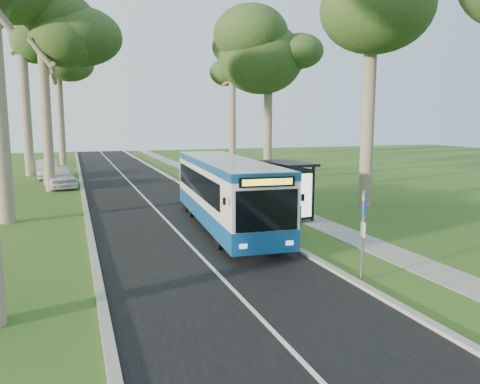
% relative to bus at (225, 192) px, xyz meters
% --- Properties ---
extents(ground, '(120.00, 120.00, 0.00)m').
position_rel_bus_xyz_m(ground, '(1.27, -3.75, -1.56)').
color(ground, '#2A5019').
rests_on(ground, ground).
extents(road, '(7.00, 100.00, 0.02)m').
position_rel_bus_xyz_m(road, '(-2.23, 6.25, -1.55)').
color(road, black).
rests_on(road, ground).
extents(kerb_east, '(0.25, 100.00, 0.12)m').
position_rel_bus_xyz_m(kerb_east, '(1.27, 6.25, -1.50)').
color(kerb_east, '#9E9B93').
rests_on(kerb_east, ground).
extents(kerb_west, '(0.25, 100.00, 0.12)m').
position_rel_bus_xyz_m(kerb_west, '(-5.73, 6.25, -1.50)').
color(kerb_west, '#9E9B93').
rests_on(kerb_west, ground).
extents(centre_line, '(0.12, 100.00, 0.00)m').
position_rel_bus_xyz_m(centre_line, '(-2.23, 6.25, -1.53)').
color(centre_line, white).
rests_on(centre_line, road).
extents(footpath, '(1.50, 100.00, 0.02)m').
position_rel_bus_xyz_m(footpath, '(4.27, 6.25, -1.55)').
color(footpath, gray).
rests_on(footpath, ground).
extents(bus, '(3.19, 11.49, 3.01)m').
position_rel_bus_xyz_m(bus, '(0.00, 0.00, 0.00)').
color(bus, white).
rests_on(bus, ground).
extents(bus_stop_sign, '(0.17, 0.37, 2.69)m').
position_rel_bus_xyz_m(bus_stop_sign, '(1.57, -8.08, 0.11)').
color(bus_stop_sign, gray).
rests_on(bus_stop_sign, ground).
extents(bus_shelter, '(1.93, 3.26, 2.70)m').
position_rel_bus_xyz_m(bus_shelter, '(3.62, 0.61, 0.35)').
color(bus_shelter, black).
rests_on(bus_shelter, ground).
extents(litter_bin, '(0.50, 0.50, 0.88)m').
position_rel_bus_xyz_m(litter_bin, '(3.09, -0.76, -1.11)').
color(litter_bin, black).
rests_on(litter_bin, ground).
extents(car_white, '(2.60, 4.86, 1.57)m').
position_rel_bus_xyz_m(car_white, '(-7.19, 15.69, -0.77)').
color(car_white, white).
rests_on(car_white, ground).
extents(car_silver, '(2.02, 4.67, 1.50)m').
position_rel_bus_xyz_m(car_silver, '(-8.25, 21.80, -0.81)').
color(car_silver, '#B5B7BD').
rests_on(car_silver, ground).
extents(tree_west_c, '(5.20, 5.20, 13.46)m').
position_rel_bus_xyz_m(tree_west_c, '(-7.73, 14.25, 8.43)').
color(tree_west_c, '#7A6B56').
rests_on(tree_west_c, ground).
extents(tree_west_d, '(5.20, 5.20, 19.11)m').
position_rel_bus_xyz_m(tree_west_d, '(-9.73, 24.25, 12.55)').
color(tree_west_d, '#7A6B56').
rests_on(tree_west_d, ground).
extents(tree_west_e, '(5.20, 5.20, 16.99)m').
position_rel_bus_xyz_m(tree_west_e, '(-7.23, 34.25, 11.01)').
color(tree_west_e, '#7A6B56').
rests_on(tree_west_e, ground).
extents(tree_east_c, '(5.20, 5.20, 14.25)m').
position_rel_bus_xyz_m(tree_east_c, '(8.07, 14.25, 9.01)').
color(tree_east_c, '#7A6B56').
rests_on(tree_east_c, ground).
extents(tree_east_d, '(5.20, 5.20, 15.37)m').
position_rel_bus_xyz_m(tree_east_d, '(9.27, 26.25, 9.83)').
color(tree_east_d, '#7A6B56').
rests_on(tree_east_d, ground).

